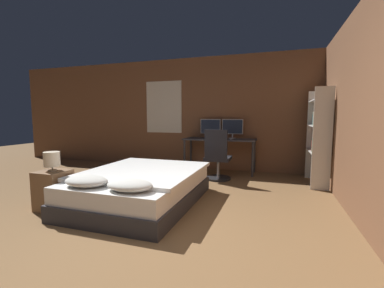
# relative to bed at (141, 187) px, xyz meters

# --- Properties ---
(ground_plane) EXTENTS (20.00, 20.00, 0.00)m
(ground_plane) POSITION_rel_bed_xyz_m (0.64, -1.26, -0.25)
(ground_plane) COLOR brown
(wall_back) EXTENTS (12.00, 0.08, 2.70)m
(wall_back) POSITION_rel_bed_xyz_m (0.62, 2.82, 1.10)
(wall_back) COLOR brown
(wall_back) RESTS_ON ground_plane
(wall_side_right) EXTENTS (0.06, 12.00, 2.70)m
(wall_side_right) POSITION_rel_bed_xyz_m (2.84, 0.24, 1.10)
(wall_side_right) COLOR brown
(wall_side_right) RESTS_ON ground_plane
(bed) EXTENTS (1.58, 2.08, 0.57)m
(bed) POSITION_rel_bed_xyz_m (0.00, 0.00, 0.00)
(bed) COLOR #2D2D33
(bed) RESTS_ON ground_plane
(nightstand) EXTENTS (0.38, 0.39, 0.54)m
(nightstand) POSITION_rel_bed_xyz_m (-1.02, -0.59, 0.02)
(nightstand) COLOR brown
(nightstand) RESTS_ON ground_plane
(bedside_lamp) EXTENTS (0.21, 0.21, 0.26)m
(bedside_lamp) POSITION_rel_bed_xyz_m (-1.02, -0.59, 0.46)
(bedside_lamp) COLOR gray
(bedside_lamp) RESTS_ON nightstand
(desk) EXTENTS (1.64, 0.57, 0.78)m
(desk) POSITION_rel_bed_xyz_m (0.66, 2.47, 0.43)
(desk) COLOR #38383D
(desk) RESTS_ON ground_plane
(monitor_left) EXTENTS (0.48, 0.16, 0.44)m
(monitor_left) POSITION_rel_bed_xyz_m (0.39, 2.65, 0.78)
(monitor_left) COLOR #B7B7BC
(monitor_left) RESTS_ON desk
(monitor_right) EXTENTS (0.48, 0.16, 0.44)m
(monitor_right) POSITION_rel_bed_xyz_m (0.92, 2.65, 0.78)
(monitor_right) COLOR #B7B7BC
(monitor_right) RESTS_ON desk
(keyboard) EXTENTS (0.40, 0.13, 0.02)m
(keyboard) POSITION_rel_bed_xyz_m (0.66, 2.28, 0.54)
(keyboard) COLOR #B7B7BC
(keyboard) RESTS_ON desk
(computer_mouse) EXTENTS (0.07, 0.05, 0.04)m
(computer_mouse) POSITION_rel_bed_xyz_m (0.94, 2.28, 0.55)
(computer_mouse) COLOR #B7B7BC
(computer_mouse) RESTS_ON desk
(office_chair) EXTENTS (0.52, 0.52, 1.03)m
(office_chair) POSITION_rel_bed_xyz_m (0.77, 1.74, 0.17)
(office_chair) COLOR black
(office_chair) RESTS_ON ground_plane
(bookshelf) EXTENTS (0.31, 0.94, 1.79)m
(bookshelf) POSITION_rel_bed_xyz_m (2.64, 1.92, 0.75)
(bookshelf) COLOR beige
(bookshelf) RESTS_ON ground_plane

